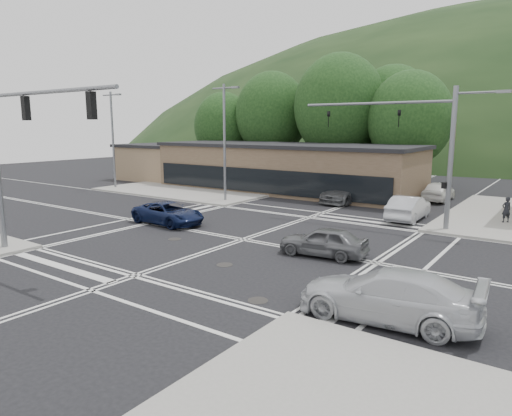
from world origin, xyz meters
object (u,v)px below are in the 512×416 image
Objects in this scene: car_silver_east at (388,295)px; car_queue_a at (408,208)px; car_grey_center at (323,241)px; pedestrian at (506,210)px; car_blue_west at (168,213)px; car_queue_b at (438,191)px; car_northbound at (348,192)px.

car_queue_a is (-4.12, 15.55, -0.01)m from car_silver_east.
car_queue_a reaches higher than car_grey_center.
car_blue_west is at bearing -6.22° from pedestrian.
car_queue_b is (11.19, 18.47, 0.12)m from car_blue_west.
car_queue_b is 2.98× the size of pedestrian.
car_northbound is (-5.32, 14.56, 0.13)m from car_grey_center.
car_blue_west is 21.59m from car_queue_b.
car_blue_west is 10.90m from car_grey_center.
pedestrian is (16.77, 11.57, 0.26)m from car_blue_west.
car_queue_b is 7.35m from car_northbound.
pedestrian is (1.10, 17.57, 0.13)m from car_silver_east.
car_northbound is 11.43m from pedestrian.
car_queue_b is at bearing -91.84° from pedestrian.
car_grey_center is 0.72× the size of car_northbound.
car_northbound is (-5.64, -4.71, 0.03)m from car_queue_b.
car_queue_b reaches higher than car_queue_a.
car_blue_west is 0.86× the size of car_northbound.
car_silver_east reaches higher than car_grey_center.
car_queue_a is 7.33m from car_northbound.
car_queue_a is at bearing -28.08° from car_northbound.
car_silver_east is at bearing -55.93° from car_northbound.
car_queue_a is 1.03× the size of car_queue_b.
car_grey_center is (10.87, -0.80, 0.01)m from car_blue_west.
car_silver_east reaches higher than car_blue_west.
car_grey_center is 19.27m from car_queue_b.
car_northbound reaches higher than car_blue_west.
car_grey_center is 7.08m from car_silver_east.
pedestrian reaches higher than car_northbound.
pedestrian is at bearing -160.55° from car_queue_a.
car_grey_center is 0.73× the size of car_silver_east.
car_queue_a reaches higher than car_blue_west.
car_grey_center is 10.38m from car_queue_a.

